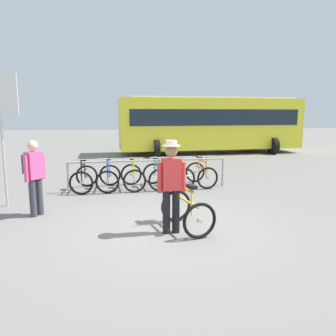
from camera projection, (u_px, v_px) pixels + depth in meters
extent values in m
plane|color=slate|center=(165.00, 228.00, 6.27)|extent=(80.00, 80.00, 0.00)
cylinder|color=#99999E|center=(68.00, 178.00, 9.04)|extent=(0.06, 0.06, 0.85)
cylinder|color=#99999E|center=(223.00, 172.00, 9.89)|extent=(0.06, 0.06, 0.85)
cylinder|color=#99999E|center=(149.00, 161.00, 9.39)|extent=(4.54, 0.32, 0.05)
torus|color=black|center=(87.00, 176.00, 9.80)|extent=(0.66, 0.09, 0.66)
cylinder|color=#B7B7BC|center=(87.00, 176.00, 9.80)|extent=(0.08, 0.06, 0.08)
torus|color=black|center=(81.00, 183.00, 8.80)|extent=(0.66, 0.09, 0.66)
cylinder|color=#B7B7BC|center=(81.00, 183.00, 8.80)|extent=(0.08, 0.06, 0.08)
cube|color=black|center=(84.00, 172.00, 9.27)|extent=(0.07, 0.92, 0.04)
cube|color=black|center=(83.00, 164.00, 9.18)|extent=(0.06, 0.61, 0.04)
cylinder|color=black|center=(85.00, 169.00, 9.44)|extent=(0.03, 0.03, 0.55)
cube|color=black|center=(84.00, 160.00, 9.39)|extent=(0.13, 0.24, 0.06)
cylinder|color=black|center=(81.00, 171.00, 8.87)|extent=(0.03, 0.03, 0.63)
cylinder|color=#B7B7BC|center=(81.00, 160.00, 8.82)|extent=(0.52, 0.05, 0.03)
torus|color=black|center=(110.00, 175.00, 9.94)|extent=(0.66, 0.10, 0.66)
cylinder|color=#B7B7BC|center=(110.00, 175.00, 9.94)|extent=(0.08, 0.07, 0.08)
torus|color=black|center=(107.00, 182.00, 8.93)|extent=(0.66, 0.10, 0.66)
cylinder|color=#B7B7BC|center=(107.00, 182.00, 8.93)|extent=(0.08, 0.07, 0.08)
cube|color=#2D56B7|center=(109.00, 171.00, 9.40)|extent=(0.06, 0.92, 0.04)
cube|color=#2D56B7|center=(108.00, 163.00, 9.31)|extent=(0.05, 0.61, 0.04)
cylinder|color=#2D56B7|center=(109.00, 168.00, 9.57)|extent=(0.03, 0.03, 0.55)
cube|color=black|center=(109.00, 159.00, 9.52)|extent=(0.13, 0.24, 0.06)
cylinder|color=#2D56B7|center=(107.00, 170.00, 9.00)|extent=(0.03, 0.03, 0.63)
cylinder|color=#B7B7BC|center=(107.00, 159.00, 8.95)|extent=(0.52, 0.04, 0.03)
torus|color=black|center=(131.00, 174.00, 10.06)|extent=(0.67, 0.15, 0.66)
cylinder|color=#B7B7BC|center=(131.00, 174.00, 10.06)|extent=(0.08, 0.07, 0.08)
torus|color=black|center=(135.00, 181.00, 9.07)|extent=(0.67, 0.15, 0.66)
cylinder|color=#B7B7BC|center=(135.00, 181.00, 9.07)|extent=(0.08, 0.07, 0.08)
cube|color=yellow|center=(133.00, 170.00, 9.53)|extent=(0.11, 0.92, 0.04)
cube|color=yellow|center=(133.00, 163.00, 9.44)|extent=(0.08, 0.61, 0.04)
cylinder|color=yellow|center=(132.00, 167.00, 9.70)|extent=(0.03, 0.03, 0.55)
cube|color=black|center=(132.00, 158.00, 9.65)|extent=(0.14, 0.25, 0.06)
cylinder|color=yellow|center=(134.00, 169.00, 9.14)|extent=(0.03, 0.03, 0.63)
cylinder|color=#B7B7BC|center=(134.00, 158.00, 9.09)|extent=(0.52, 0.07, 0.03)
torus|color=black|center=(153.00, 174.00, 10.19)|extent=(0.66, 0.14, 0.66)
cylinder|color=#B7B7BC|center=(153.00, 174.00, 10.19)|extent=(0.09, 0.07, 0.08)
torus|color=black|center=(160.00, 180.00, 9.21)|extent=(0.66, 0.14, 0.66)
cylinder|color=#B7B7BC|center=(160.00, 180.00, 9.21)|extent=(0.09, 0.07, 0.08)
cube|color=teal|center=(156.00, 169.00, 9.66)|extent=(0.13, 0.92, 0.04)
cube|color=teal|center=(156.00, 162.00, 9.58)|extent=(0.10, 0.61, 0.04)
cylinder|color=teal|center=(155.00, 167.00, 9.83)|extent=(0.03, 0.03, 0.55)
cube|color=black|center=(155.00, 158.00, 9.78)|extent=(0.14, 0.25, 0.06)
cylinder|color=teal|center=(159.00, 168.00, 9.27)|extent=(0.03, 0.03, 0.63)
cylinder|color=#B7B7BC|center=(159.00, 158.00, 9.22)|extent=(0.52, 0.08, 0.03)
torus|color=black|center=(174.00, 173.00, 10.31)|extent=(0.67, 0.19, 0.66)
cylinder|color=#B7B7BC|center=(174.00, 173.00, 10.31)|extent=(0.09, 0.07, 0.08)
torus|color=black|center=(184.00, 179.00, 9.35)|extent=(0.67, 0.19, 0.66)
cylinder|color=#B7B7BC|center=(184.00, 179.00, 9.35)|extent=(0.09, 0.07, 0.08)
cube|color=#9ED14C|center=(179.00, 169.00, 9.79)|extent=(0.18, 0.91, 0.04)
cube|color=#9ED14C|center=(180.00, 161.00, 9.71)|extent=(0.13, 0.61, 0.04)
cylinder|color=#9ED14C|center=(177.00, 166.00, 9.96)|extent=(0.03, 0.03, 0.55)
cube|color=black|center=(177.00, 157.00, 9.91)|extent=(0.16, 0.26, 0.06)
cylinder|color=#9ED14C|center=(183.00, 168.00, 9.41)|extent=(0.03, 0.03, 0.63)
cylinder|color=#B7B7BC|center=(183.00, 157.00, 9.36)|extent=(0.52, 0.11, 0.03)
torus|color=black|center=(195.00, 172.00, 10.44)|extent=(0.66, 0.17, 0.66)
cylinder|color=#B7B7BC|center=(195.00, 172.00, 10.44)|extent=(0.09, 0.07, 0.08)
torus|color=black|center=(208.00, 178.00, 9.48)|extent=(0.66, 0.17, 0.66)
cylinder|color=#B7B7BC|center=(208.00, 178.00, 9.48)|extent=(0.09, 0.07, 0.08)
cube|color=orange|center=(201.00, 168.00, 9.92)|extent=(0.17, 0.91, 0.04)
cube|color=orange|center=(202.00, 161.00, 9.84)|extent=(0.13, 0.61, 0.04)
cylinder|color=orange|center=(199.00, 165.00, 10.09)|extent=(0.03, 0.03, 0.55)
cube|color=black|center=(199.00, 157.00, 10.04)|extent=(0.15, 0.26, 0.06)
cylinder|color=orange|center=(206.00, 167.00, 9.54)|extent=(0.03, 0.03, 0.63)
cylinder|color=#B7B7BC|center=(206.00, 156.00, 9.49)|extent=(0.52, 0.11, 0.03)
torus|color=black|center=(200.00, 221.00, 5.70)|extent=(0.65, 0.23, 0.66)
cylinder|color=#B7B7BC|center=(200.00, 221.00, 5.70)|extent=(0.09, 0.08, 0.08)
torus|color=black|center=(176.00, 206.00, 6.63)|extent=(0.65, 0.23, 0.66)
cylinder|color=#B7B7BC|center=(176.00, 206.00, 6.63)|extent=(0.09, 0.08, 0.08)
cube|color=yellow|center=(187.00, 201.00, 6.13)|extent=(0.27, 0.90, 0.04)
cube|color=yellow|center=(186.00, 189.00, 6.14)|extent=(0.19, 0.60, 0.04)
cylinder|color=yellow|center=(191.00, 201.00, 5.96)|extent=(0.03, 0.03, 0.55)
cube|color=black|center=(192.00, 187.00, 5.91)|extent=(0.18, 0.26, 0.06)
cylinder|color=yellow|center=(179.00, 192.00, 6.47)|extent=(0.03, 0.03, 0.63)
cylinder|color=#B7B7BC|center=(179.00, 177.00, 6.42)|extent=(0.51, 0.16, 0.03)
cube|color=gray|center=(176.00, 181.00, 6.57)|extent=(0.30, 0.26, 0.22)
ellipsoid|color=tan|center=(176.00, 176.00, 6.55)|extent=(0.22, 0.20, 0.16)
sphere|color=tan|center=(174.00, 171.00, 6.61)|extent=(0.11, 0.11, 0.11)
cylinder|color=black|center=(176.00, 211.00, 6.00)|extent=(0.14, 0.14, 0.82)
cylinder|color=black|center=(166.00, 212.00, 5.96)|extent=(0.14, 0.14, 0.82)
cube|color=red|center=(171.00, 174.00, 5.86)|extent=(0.36, 0.23, 0.58)
cylinder|color=red|center=(183.00, 177.00, 5.90)|extent=(0.09, 0.09, 0.55)
cylinder|color=red|center=(160.00, 178.00, 5.80)|extent=(0.09, 0.09, 0.55)
sphere|color=#9E7051|center=(171.00, 151.00, 5.79)|extent=(0.22, 0.22, 0.22)
cylinder|color=beige|center=(171.00, 146.00, 5.78)|extent=(0.32, 0.32, 0.02)
cylinder|color=beige|center=(171.00, 143.00, 5.77)|extent=(0.20, 0.20, 0.09)
cylinder|color=#383842|center=(40.00, 196.00, 7.08)|extent=(0.14, 0.14, 0.82)
cylinder|color=#383842|center=(33.00, 198.00, 6.92)|extent=(0.14, 0.14, 0.82)
cube|color=#E54C8C|center=(34.00, 165.00, 6.88)|extent=(0.36, 0.39, 0.58)
cylinder|color=#E54C8C|center=(43.00, 166.00, 7.07)|extent=(0.09, 0.09, 0.55)
cylinder|color=#E54C8C|center=(26.00, 169.00, 6.69)|extent=(0.09, 0.09, 0.55)
sphere|color=beige|center=(33.00, 146.00, 6.81)|extent=(0.22, 0.22, 0.22)
cube|color=#3F3F44|center=(29.00, 164.00, 6.96)|extent=(0.27, 0.29, 0.40)
cube|color=yellow|center=(210.00, 124.00, 18.06)|extent=(10.16, 3.23, 2.70)
cube|color=#19232D|center=(210.00, 117.00, 18.00)|extent=(9.36, 3.19, 0.84)
cube|color=silver|center=(211.00, 98.00, 17.83)|extent=(9.14, 2.91, 0.08)
cylinder|color=black|center=(157.00, 149.00, 16.40)|extent=(0.32, 0.92, 0.90)
cylinder|color=black|center=(149.00, 144.00, 18.81)|extent=(0.32, 0.92, 0.90)
cylinder|color=black|center=(274.00, 146.00, 17.71)|extent=(0.32, 0.92, 0.90)
cylinder|color=black|center=(253.00, 142.00, 20.12)|extent=(0.32, 0.92, 0.90)
cylinder|color=#B2B2B7|center=(2.00, 140.00, 7.53)|extent=(0.05, 0.05, 3.20)
cube|color=white|center=(8.00, 93.00, 7.38)|extent=(0.40, 0.03, 1.00)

